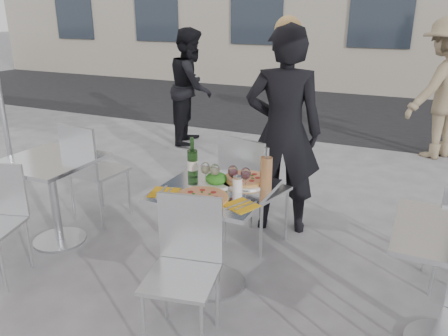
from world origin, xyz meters
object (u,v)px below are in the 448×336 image
at_px(main_table, 215,217).
at_px(pizza_near, 201,197).
at_px(woman_diner, 283,132).
at_px(wineglass_white_b, 215,171).
at_px(chair_near, 185,258).
at_px(wine_bottle, 193,162).
at_px(pedestrian_a, 191,87).
at_px(pedestrian_b, 444,89).
at_px(napkin_right, 241,205).
at_px(side_chair_lfar, 90,165).
at_px(chair_far, 249,183).
at_px(wineglass_red_a, 233,172).
at_px(wineglass_red_b, 246,174).
at_px(napkin_left, 164,192).
at_px(wineglass_white_a, 205,169).
at_px(sugar_shaker, 238,184).
at_px(side_table_left, 52,183).
at_px(carafe, 266,172).
at_px(pizza_far, 246,179).
at_px(salad_plate, 216,180).

distance_m(main_table, pizza_near, 0.29).
distance_m(woman_diner, wineglass_white_b, 1.02).
bearing_deg(chair_near, wine_bottle, 103.27).
distance_m(main_table, chair_near, 0.52).
height_order(pedestrian_a, pedestrian_b, pedestrian_b).
bearing_deg(napkin_right, side_chair_lfar, -175.50).
bearing_deg(pizza_near, woman_diner, 83.87).
height_order(chair_far, pedestrian_a, pedestrian_a).
xyz_separation_m(pedestrian_a, wine_bottle, (1.71, -3.06, 0.03)).
xyz_separation_m(chair_near, napkin_right, (0.21, 0.34, 0.24)).
bearing_deg(wineglass_red_a, pedestrian_b, 71.83).
bearing_deg(main_table, wineglass_red_b, 20.70).
height_order(chair_near, wine_bottle, wine_bottle).
relative_size(chair_far, napkin_left, 4.42).
relative_size(wineglass_white_a, wineglass_red_a, 1.00).
xyz_separation_m(sugar_shaker, wineglass_red_a, (-0.06, 0.05, 0.06)).
bearing_deg(pedestrian_a, wineglass_white_b, -165.86).
relative_size(pedestrian_b, wineglass_white_a, 11.68).
relative_size(side_chair_lfar, pizza_near, 2.74).
distance_m(pedestrian_b, wineglass_white_a, 4.21).
xyz_separation_m(side_table_left, wineglass_white_b, (1.48, 0.05, 0.32)).
xyz_separation_m(main_table, napkin_right, (0.27, -0.18, 0.21)).
bearing_deg(sugar_shaker, chair_near, -99.87).
distance_m(wine_bottle, carafe, 0.55).
bearing_deg(pizza_near, pizza_far, 71.11).
distance_m(woman_diner, wine_bottle, 1.00).
bearing_deg(side_chair_lfar, napkin_right, 166.01).
bearing_deg(wineglass_red_b, napkin_right, -73.12).
distance_m(main_table, pizza_far, 0.34).
bearing_deg(sugar_shaker, carafe, 37.84).
bearing_deg(carafe, wineglass_red_a, -161.08).
bearing_deg(wine_bottle, pedestrian_b, 67.13).
xyz_separation_m(woman_diner, salad_plate, (-0.16, -0.99, -0.11)).
relative_size(side_chair_lfar, woman_diner, 0.53).
relative_size(chair_near, napkin_left, 3.98).
bearing_deg(salad_plate, wineglass_white_b, -91.14).
height_order(side_chair_lfar, napkin_right, side_chair_lfar).
relative_size(side_table_left, napkin_right, 3.16).
bearing_deg(pizza_near, side_table_left, 172.85).
bearing_deg(napkin_left, pizza_far, 31.39).
bearing_deg(sugar_shaker, pedestrian_b, 72.77).
xyz_separation_m(woman_diner, napkin_right, (0.14, -1.24, -0.15)).
distance_m(main_table, napkin_left, 0.40).
bearing_deg(napkin_left, carafe, 16.82).
height_order(chair_far, napkin_right, chair_far).
bearing_deg(napkin_right, pizza_far, 132.64).
height_order(main_table, wineglass_white_a, wineglass_white_a).
distance_m(wineglass_red_a, wineglass_red_b, 0.09).
distance_m(pizza_far, salad_plate, 0.21).
bearing_deg(chair_near, pizza_far, 72.34).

